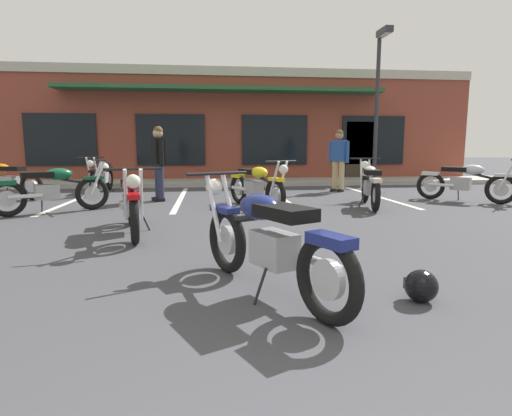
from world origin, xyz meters
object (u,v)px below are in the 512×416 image
Objects in this scene: motorcycle_foreground_classic at (267,239)px; motorcycle_orange_scrambler at (102,175)px; parking_lot_lamp_post at (379,86)px; person_by_back_row at (339,157)px; helmet_on_pavement at (421,286)px; motorcycle_cream_vintage at (6,179)px; motorcycle_green_cafe_racer at (370,184)px; motorcycle_blue_standard at (466,181)px; motorcycle_red_sportbike at (256,185)px; motorcycle_silver_naked at (53,188)px; motorcycle_black_cruiser at (132,201)px; person_in_black_shirt at (159,159)px.

motorcycle_foreground_classic is 0.93× the size of motorcycle_orange_scrambler.
motorcycle_orange_scrambler is at bearing -173.88° from parking_lot_lamp_post.
motorcycle_foreground_classic is at bearing -67.88° from motorcycle_orange_scrambler.
helmet_on_pavement is at bearing -103.12° from person_by_back_row.
motorcycle_cream_vintage reaches higher than helmet_on_pavement.
motorcycle_cream_vintage is at bearing 164.85° from motorcycle_green_cafe_racer.
motorcycle_foreground_classic is 7.44m from motorcycle_blue_standard.
motorcycle_red_sportbike is at bearing 97.66° from helmet_on_pavement.
person_by_back_row reaches higher than helmet_on_pavement.
motorcycle_foreground_classic is 8.72m from motorcycle_cream_vintage.
motorcycle_green_cafe_racer is 0.45× the size of parking_lot_lamp_post.
helmet_on_pavement is at bearing -47.97° from motorcycle_silver_naked.
motorcycle_cream_vintage is (-3.66, 4.40, 0.00)m from motorcycle_black_cruiser.
motorcycle_red_sportbike is 0.94× the size of motorcycle_orange_scrambler.
motorcycle_black_cruiser is at bearing -132.12° from person_by_back_row.
motorcycle_black_cruiser is at bearing -49.28° from motorcycle_silver_naked.
motorcycle_foreground_classic and motorcycle_silver_naked have the same top height.
motorcycle_blue_standard is 10.57m from motorcycle_cream_vintage.
motorcycle_cream_vintage is at bearing 126.68° from motorcycle_foreground_classic.
motorcycle_black_cruiser is 8.03× the size of helmet_on_pavement.
motorcycle_foreground_classic is 8.29m from person_by_back_row.
motorcycle_blue_standard is 0.83× the size of motorcycle_cream_vintage.
person_by_back_row reaches higher than motorcycle_black_cruiser.
motorcycle_black_cruiser is 1.11× the size of motorcycle_silver_naked.
motorcycle_blue_standard is 4.55m from parking_lot_lamp_post.
motorcycle_silver_naked is 0.91× the size of motorcycle_green_cafe_racer.
person_by_back_row reaches higher than motorcycle_silver_naked.
motorcycle_red_sportbike and motorcycle_orange_scrambler have the same top height.
motorcycle_foreground_classic is at bearing 163.73° from helmet_on_pavement.
parking_lot_lamp_post reaches higher than motorcycle_silver_naked.
parking_lot_lamp_post reaches higher than motorcycle_black_cruiser.
person_in_black_shirt reaches higher than motorcycle_foreground_classic.
person_in_black_shirt is at bearing 112.84° from helmet_on_pavement.
motorcycle_foreground_classic is at bearing -111.68° from person_by_back_row.
motorcycle_cream_vintage is at bearing 131.06° from helmet_on_pavement.
person_in_black_shirt is (-4.40, 1.40, 0.49)m from motorcycle_green_cafe_racer.
motorcycle_blue_standard is at bearing -7.73° from person_in_black_shirt.
motorcycle_black_cruiser is at bearing -134.10° from parking_lot_lamp_post.
motorcycle_black_cruiser and motorcycle_blue_standard have the same top height.
person_in_black_shirt and person_by_back_row have the same top height.
motorcycle_silver_naked and motorcycle_orange_scrambler have the same top height.
motorcycle_silver_naked is 2.99m from motorcycle_cream_vintage.
motorcycle_black_cruiser is 3.65m from person_in_black_shirt.
parking_lot_lamp_post is (1.85, 4.19, 2.56)m from motorcycle_green_cafe_racer.
motorcycle_cream_vintage is 1.19× the size of person_in_black_shirt.
parking_lot_lamp_post reaches higher than helmet_on_pavement.
motorcycle_foreground_classic reaches higher than helmet_on_pavement.
helmet_on_pavement is (4.50, -8.50, -0.33)m from motorcycle_orange_scrambler.
motorcycle_red_sportbike is 0.95× the size of motorcycle_black_cruiser.
motorcycle_orange_scrambler is at bearing 112.12° from motorcycle_foreground_classic.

